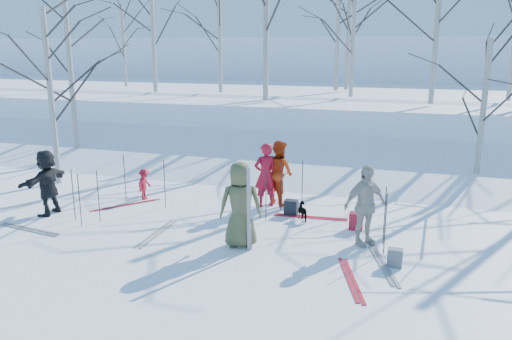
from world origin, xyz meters
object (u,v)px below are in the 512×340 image
(skier_red_seated, at_px, (144,184))
(backpack_dark, at_px, (291,207))
(dog, at_px, (304,212))
(skier_grey_west, at_px, (47,182))
(skier_red_north, at_px, (265,175))
(backpack_grey, at_px, (395,258))
(skier_olive_center, at_px, (241,205))
(skier_cream_east, at_px, (365,205))
(backpack_red, at_px, (356,221))
(skier_redor_behind, at_px, (279,172))

(skier_red_seated, relative_size, backpack_dark, 2.26)
(dog, relative_size, backpack_dark, 1.40)
(skier_red_seated, bearing_deg, skier_grey_west, 138.71)
(skier_red_north, bearing_deg, backpack_grey, 101.05)
(skier_olive_center, height_order, skier_grey_west, skier_olive_center)
(skier_cream_east, height_order, dog, skier_cream_east)
(skier_cream_east, xyz_separation_m, skier_grey_west, (-8.14, -0.43, -0.05))
(skier_grey_west, xyz_separation_m, backpack_red, (7.87, 1.32, -0.66))
(dog, relative_size, backpack_grey, 1.47)
(skier_redor_behind, distance_m, dog, 1.72)
(skier_red_north, xyz_separation_m, skier_grey_west, (-5.23, -2.41, -0.03))
(skier_red_north, relative_size, backpack_grey, 4.70)
(skier_grey_west, height_order, backpack_red, skier_grey_west)
(skier_cream_east, relative_size, skier_grey_west, 1.06)
(skier_grey_west, xyz_separation_m, dog, (6.52, 1.58, -0.63))
(skier_olive_center, distance_m, skier_red_seated, 4.59)
(skier_olive_center, height_order, backpack_dark, skier_olive_center)
(skier_grey_west, xyz_separation_m, backpack_grey, (8.87, -0.57, -0.68))
(backpack_grey, bearing_deg, backpack_dark, 138.03)
(backpack_red, bearing_deg, skier_olive_center, -141.92)
(skier_olive_center, relative_size, backpack_grey, 5.03)
(backpack_red, bearing_deg, skier_cream_east, -73.35)
(dog, bearing_deg, skier_red_seated, -40.23)
(skier_olive_center, xyz_separation_m, skier_grey_west, (-5.55, 0.49, -0.09))
(skier_redor_behind, distance_m, backpack_grey, 4.81)
(backpack_red, distance_m, backpack_grey, 2.15)
(skier_cream_east, bearing_deg, skier_red_north, 102.69)
(skier_redor_behind, distance_m, backpack_dark, 1.27)
(skier_redor_behind, relative_size, skier_grey_west, 1.04)
(skier_olive_center, relative_size, backpack_red, 4.56)
(skier_grey_west, bearing_deg, skier_cream_east, 94.46)
(skier_cream_east, height_order, skier_grey_west, skier_cream_east)
(skier_red_north, height_order, backpack_red, skier_red_north)
(skier_red_seated, distance_m, backpack_grey, 7.60)
(skier_red_north, xyz_separation_m, dog, (1.29, -0.83, -0.66))
(skier_olive_center, xyz_separation_m, backpack_dark, (0.55, 2.41, -0.76))
(backpack_grey, xyz_separation_m, backpack_dark, (-2.77, 2.50, 0.01))
(skier_cream_east, xyz_separation_m, backpack_red, (-0.27, 0.90, -0.71))
(backpack_dark, bearing_deg, backpack_red, -18.70)
(backpack_red, bearing_deg, skier_red_north, 157.50)
(skier_red_north, bearing_deg, dog, 107.52)
(skier_red_north, bearing_deg, skier_redor_behind, -166.07)
(skier_red_north, xyz_separation_m, backpack_grey, (3.64, -2.99, -0.70))
(skier_red_seated, distance_m, dog, 4.83)
(skier_redor_behind, distance_m, backpack_red, 2.86)
(skier_cream_east, xyz_separation_m, backpack_grey, (0.74, -1.00, -0.73))
(skier_olive_center, relative_size, backpack_dark, 4.78)
(skier_redor_behind, height_order, skier_cream_east, skier_cream_east)
(dog, distance_m, backpack_dark, 0.54)
(skier_red_north, xyz_separation_m, skier_cream_east, (2.90, -1.99, 0.02))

